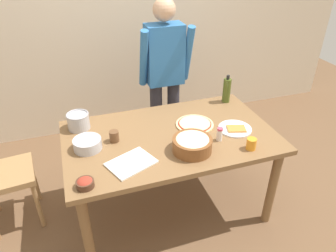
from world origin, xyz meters
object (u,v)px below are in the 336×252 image
Objects in this scene: cup_orange at (251,144)px; pizza_raw_on_board at (195,124)px; steel_pot at (78,121)px; salt_shaker at (219,134)px; plate_with_slice at (235,129)px; dining_table at (170,145)px; cup_small_brown at (114,136)px; small_sauce_bowl at (85,183)px; popcorn_bowl at (192,143)px; cutting_board_white at (131,163)px; person_cook at (165,74)px; mixing_bowl_steel at (87,144)px; olive_oil_bottle at (227,90)px.

pizza_raw_on_board is at bearing 120.64° from cup_orange.
steel_pot is 1.09m from salt_shaker.
plate_with_slice is at bearing -30.81° from pizza_raw_on_board.
dining_table is at bearing -162.64° from pizza_raw_on_board.
salt_shaker reaches higher than cup_small_brown.
small_sauce_bowl is (-0.67, -0.38, 0.12)m from dining_table.
plate_with_slice is at bearing 19.55° from popcorn_bowl.
plate_with_slice is at bearing -10.11° from dining_table.
small_sauce_bowl is 0.34m from cutting_board_white.
small_sauce_bowl is (-0.76, -0.14, -0.03)m from popcorn_bowl.
person_cook is at bearing 52.32° from small_sauce_bowl.
popcorn_bowl is at bearing -71.46° from dining_table.
cup_orange is (1.14, -0.67, -0.02)m from steel_pot.
popcorn_bowl is 0.42m from cup_orange.
popcorn_bowl is at bearing -20.33° from mixing_bowl_steel.
cutting_board_white is at bearing -145.16° from dining_table.
plate_with_slice is at bearing -8.67° from cup_small_brown.
person_cook reaches higher than mixing_bowl_steel.
popcorn_bowl reaches higher than salt_shaker.
person_cook reaches higher than popcorn_bowl.
olive_oil_bottle is (0.46, -0.39, -0.07)m from person_cook.
cutting_board_white is at bearing -169.55° from plate_with_slice.
plate_with_slice is 0.21m from salt_shaker.
plate_with_slice is at bearing 13.78° from small_sauce_bowl.
cup_small_brown is (-0.42, 0.05, 0.13)m from dining_table.
dining_table is 0.30m from popcorn_bowl.
person_cook is 5.35× the size of pizza_raw_on_board.
pizza_raw_on_board reaches higher than dining_table.
cup_small_brown is 0.28× the size of cutting_board_white.
olive_oil_bottle is at bearing 58.34° from salt_shaker.
plate_with_slice reaches higher than dining_table.
steel_pot is at bearing 153.78° from dining_table.
olive_oil_bottle is 0.65m from salt_shaker.
olive_oil_bottle is 1.13m from cup_small_brown.
popcorn_bowl is (-0.43, -0.15, 0.05)m from plate_with_slice.
salt_shaker is (0.12, -0.94, -0.13)m from person_cook.
plate_with_slice is 1.30× the size of mixing_bowl_steel.
steel_pot is 1.64× the size of salt_shaker.
steel_pot reaches higher than popcorn_bowl.
plate_with_slice is 1.23m from steel_pot.
small_sauce_bowl is 1.29× the size of cup_small_brown.
person_cook reaches higher than dining_table.
steel_pot is 2.04× the size of cup_small_brown.
person_cook reaches higher than plate_with_slice.
popcorn_bowl is at bearing -160.45° from plate_with_slice.
steel_pot is 2.04× the size of cup_orange.
pizza_raw_on_board is 1.02m from small_sauce_bowl.
small_sauce_bowl is (-0.91, -0.45, 0.02)m from pizza_raw_on_board.
mixing_bowl_steel is 0.96m from salt_shaker.
plate_with_slice reaches higher than cutting_board_white.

